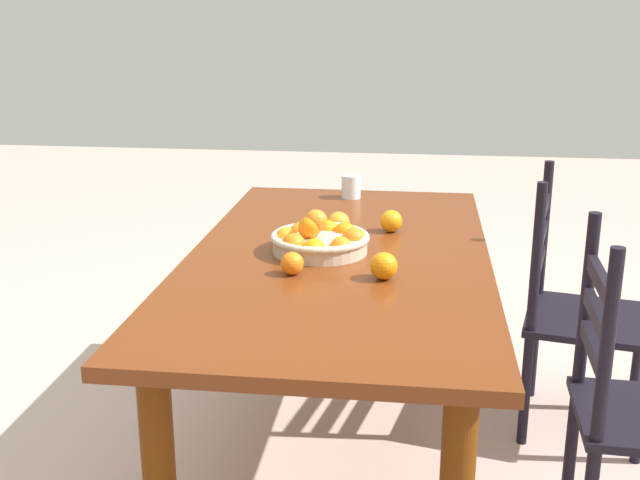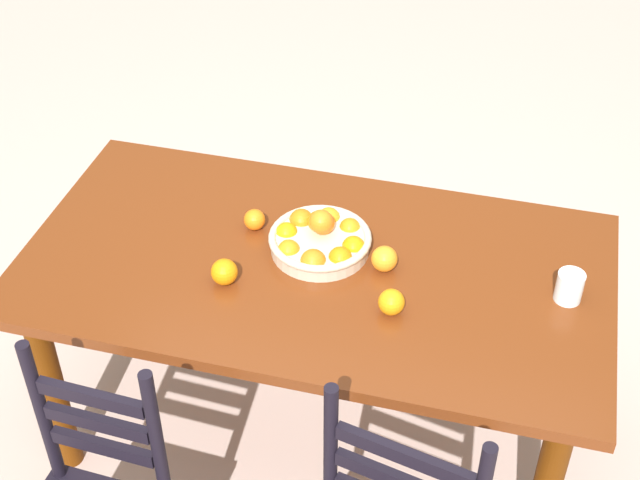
{
  "view_description": "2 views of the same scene",
  "coord_description": "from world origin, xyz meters",
  "px_view_note": "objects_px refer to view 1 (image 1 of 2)",
  "views": [
    {
      "loc": [
        2.37,
        0.24,
        1.52
      ],
      "look_at": [
        0.0,
        -0.06,
        0.81
      ],
      "focal_mm": 43.89,
      "sensor_mm": 36.0,
      "label": 1
    },
    {
      "loc": [
        -0.55,
        2.02,
        2.57
      ],
      "look_at": [
        0.0,
        -0.06,
        0.81
      ],
      "focal_mm": 50.9,
      "sensor_mm": 36.0,
      "label": 2
    }
  ],
  "objects_px": {
    "orange_loose_2": "(384,266)",
    "dining_table": "(339,284)",
    "chair_near_window": "(575,312)",
    "orange_loose_0": "(292,263)",
    "fruit_bowl": "(319,240)",
    "orange_loose_1": "(391,221)",
    "drinking_glass": "(351,187)",
    "orange_loose_3": "(338,223)",
    "chair_by_cabinet": "(632,413)"
  },
  "relations": [
    {
      "from": "orange_loose_2",
      "to": "fruit_bowl",
      "type": "bearing_deg",
      "value": -137.25
    },
    {
      "from": "orange_loose_0",
      "to": "orange_loose_2",
      "type": "distance_m",
      "value": 0.27
    },
    {
      "from": "dining_table",
      "to": "orange_loose_2",
      "type": "height_order",
      "value": "orange_loose_2"
    },
    {
      "from": "fruit_bowl",
      "to": "orange_loose_1",
      "type": "bearing_deg",
      "value": 140.71
    },
    {
      "from": "chair_near_window",
      "to": "chair_by_cabinet",
      "type": "distance_m",
      "value": 0.76
    },
    {
      "from": "orange_loose_1",
      "to": "orange_loose_2",
      "type": "relative_size",
      "value": 0.96
    },
    {
      "from": "orange_loose_2",
      "to": "orange_loose_3",
      "type": "bearing_deg",
      "value": -158.18
    },
    {
      "from": "chair_by_cabinet",
      "to": "chair_near_window",
      "type": "bearing_deg",
      "value": 3.43
    },
    {
      "from": "orange_loose_0",
      "to": "orange_loose_1",
      "type": "height_order",
      "value": "orange_loose_1"
    },
    {
      "from": "orange_loose_0",
      "to": "orange_loose_3",
      "type": "distance_m",
      "value": 0.45
    },
    {
      "from": "chair_near_window",
      "to": "fruit_bowl",
      "type": "bearing_deg",
      "value": 124.4
    },
    {
      "from": "orange_loose_2",
      "to": "drinking_glass",
      "type": "height_order",
      "value": "drinking_glass"
    },
    {
      "from": "fruit_bowl",
      "to": "orange_loose_2",
      "type": "bearing_deg",
      "value": 42.75
    },
    {
      "from": "orange_loose_0",
      "to": "orange_loose_1",
      "type": "xyz_separation_m",
      "value": [
        -0.49,
        0.27,
        0.0
      ]
    },
    {
      "from": "chair_near_window",
      "to": "orange_loose_3",
      "type": "relative_size",
      "value": 12.15
    },
    {
      "from": "chair_near_window",
      "to": "orange_loose_1",
      "type": "height_order",
      "value": "chair_near_window"
    },
    {
      "from": "fruit_bowl",
      "to": "chair_near_window",
      "type": "bearing_deg",
      "value": 112.73
    },
    {
      "from": "drinking_glass",
      "to": "chair_by_cabinet",
      "type": "bearing_deg",
      "value": 37.41
    },
    {
      "from": "dining_table",
      "to": "chair_by_cabinet",
      "type": "height_order",
      "value": "chair_by_cabinet"
    },
    {
      "from": "orange_loose_2",
      "to": "chair_by_cabinet",
      "type": "bearing_deg",
      "value": 77.55
    },
    {
      "from": "dining_table",
      "to": "orange_loose_1",
      "type": "bearing_deg",
      "value": 149.85
    },
    {
      "from": "chair_by_cabinet",
      "to": "orange_loose_0",
      "type": "height_order",
      "value": "chair_by_cabinet"
    },
    {
      "from": "dining_table",
      "to": "chair_by_cabinet",
      "type": "distance_m",
      "value": 0.95
    },
    {
      "from": "chair_by_cabinet",
      "to": "orange_loose_3",
      "type": "height_order",
      "value": "chair_by_cabinet"
    },
    {
      "from": "chair_by_cabinet",
      "to": "fruit_bowl",
      "type": "xyz_separation_m",
      "value": [
        -0.39,
        -0.91,
        0.34
      ]
    },
    {
      "from": "drinking_glass",
      "to": "dining_table",
      "type": "bearing_deg",
      "value": 2.24
    },
    {
      "from": "orange_loose_1",
      "to": "orange_loose_2",
      "type": "xyz_separation_m",
      "value": [
        0.5,
        -0.0,
        0.0
      ]
    },
    {
      "from": "chair_by_cabinet",
      "to": "fruit_bowl",
      "type": "distance_m",
      "value": 1.04
    },
    {
      "from": "fruit_bowl",
      "to": "drinking_glass",
      "type": "relative_size",
      "value": 3.38
    },
    {
      "from": "chair_near_window",
      "to": "orange_loose_0",
      "type": "relative_size",
      "value": 14.17
    },
    {
      "from": "orange_loose_0",
      "to": "drinking_glass",
      "type": "relative_size",
      "value": 0.72
    },
    {
      "from": "dining_table",
      "to": "drinking_glass",
      "type": "xyz_separation_m",
      "value": [
        -0.75,
        -0.03,
        0.15
      ]
    },
    {
      "from": "dining_table",
      "to": "orange_loose_3",
      "type": "distance_m",
      "value": 0.26
    },
    {
      "from": "chair_near_window",
      "to": "orange_loose_1",
      "type": "bearing_deg",
      "value": 110.7
    },
    {
      "from": "orange_loose_3",
      "to": "drinking_glass",
      "type": "height_order",
      "value": "drinking_glass"
    },
    {
      "from": "orange_loose_1",
      "to": "drinking_glass",
      "type": "relative_size",
      "value": 0.81
    },
    {
      "from": "chair_by_cabinet",
      "to": "fruit_bowl",
      "type": "bearing_deg",
      "value": 69.36
    },
    {
      "from": "orange_loose_1",
      "to": "drinking_glass",
      "type": "bearing_deg",
      "value": -159.23
    },
    {
      "from": "orange_loose_1",
      "to": "chair_by_cabinet",
      "type": "bearing_deg",
      "value": 46.42
    },
    {
      "from": "dining_table",
      "to": "orange_loose_2",
      "type": "bearing_deg",
      "value": 33.09
    },
    {
      "from": "chair_by_cabinet",
      "to": "orange_loose_2",
      "type": "height_order",
      "value": "chair_by_cabinet"
    },
    {
      "from": "fruit_bowl",
      "to": "drinking_glass",
      "type": "distance_m",
      "value": 0.75
    },
    {
      "from": "orange_loose_2",
      "to": "dining_table",
      "type": "bearing_deg",
      "value": -146.91
    },
    {
      "from": "orange_loose_0",
      "to": "orange_loose_2",
      "type": "bearing_deg",
      "value": 88.53
    },
    {
      "from": "orange_loose_1",
      "to": "orange_loose_2",
      "type": "height_order",
      "value": "orange_loose_2"
    },
    {
      "from": "fruit_bowl",
      "to": "drinking_glass",
      "type": "bearing_deg",
      "value": 177.4
    },
    {
      "from": "orange_loose_0",
      "to": "dining_table",
      "type": "bearing_deg",
      "value": 153.31
    },
    {
      "from": "dining_table",
      "to": "orange_loose_1",
      "type": "distance_m",
      "value": 0.34
    },
    {
      "from": "orange_loose_0",
      "to": "orange_loose_2",
      "type": "xyz_separation_m",
      "value": [
        0.01,
        0.27,
        0.01
      ]
    },
    {
      "from": "dining_table",
      "to": "orange_loose_3",
      "type": "relative_size",
      "value": 22.5
    }
  ]
}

